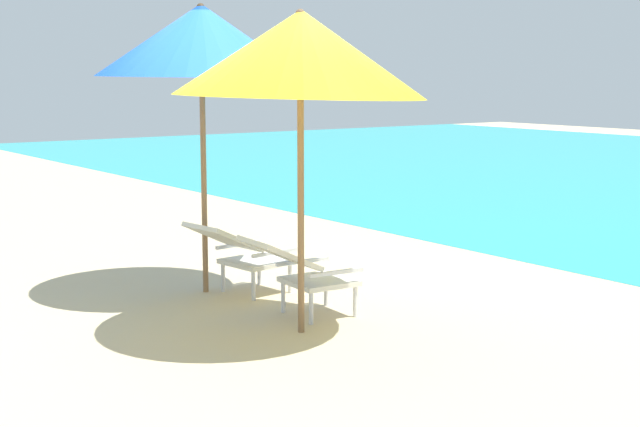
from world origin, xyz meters
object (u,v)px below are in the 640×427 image
at_px(lounge_chair_right, 301,269).
at_px(beach_umbrella_left, 201,41).
at_px(lounge_chair_left, 241,251).
at_px(beach_umbrella_right, 300,54).

relative_size(lounge_chair_right, beach_umbrella_left, 0.35).
height_order(lounge_chair_left, beach_umbrella_left, beach_umbrella_left).
distance_m(lounge_chair_left, beach_umbrella_right, 2.15).
xyz_separation_m(lounge_chair_left, beach_umbrella_right, (1.30, -0.25, 1.70)).
bearing_deg(beach_umbrella_right, beach_umbrella_left, 178.04).
distance_m(lounge_chair_left, beach_umbrella_left, 1.87).
xyz_separation_m(lounge_chair_left, lounge_chair_right, (0.94, -0.01, 0.00)).
relative_size(lounge_chair_right, beach_umbrella_right, 0.37).
xyz_separation_m(lounge_chair_right, beach_umbrella_right, (0.35, -0.24, 1.70)).
bearing_deg(lounge_chair_right, beach_umbrella_right, -34.07).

